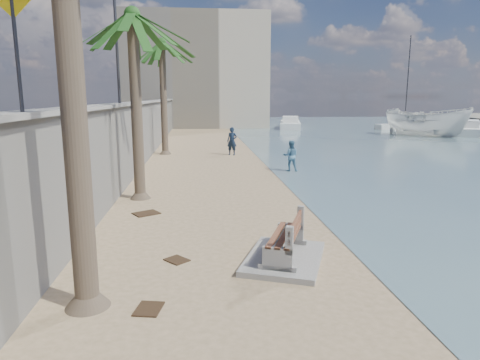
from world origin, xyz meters
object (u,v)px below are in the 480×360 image
palm_mid (132,17)px  palm_back (162,44)px  bench_far (285,243)px  person_b (291,154)px  yacht_far (290,125)px  sailboat_west (404,126)px  person_a (232,139)px  boat_cruiser (426,121)px  yacht_near (466,130)px

palm_mid → palm_back: (0.00, 13.15, 0.58)m
bench_far → person_b: (2.83, 12.43, 0.45)m
palm_mid → yacht_far: size_ratio=0.90×
yacht_far → sailboat_west: (13.56, -3.03, -0.01)m
person_a → palm_mid: bearing=-88.0°
boat_cruiser → palm_back: bearing=165.8°
yacht_near → sailboat_west: 7.95m
yacht_near → yacht_far: 19.73m
palm_back → person_a: (4.54, -0.89, -6.20)m
person_b → yacht_far: size_ratio=0.21×
palm_mid → sailboat_west: (27.40, 33.86, -6.35)m
person_b → yacht_near: person_b is taller
yacht_far → sailboat_west: sailboat_west is taller
bench_far → sailboat_west: sailboat_west is taller
palm_back → person_b: (7.11, -7.59, -6.37)m
person_b → sailboat_west: (20.29, 28.31, -0.56)m
palm_back → boat_cruiser: size_ratio=2.18×
bench_far → sailboat_west: (23.12, 40.73, -0.12)m
palm_mid → palm_back: size_ratio=0.93×
boat_cruiser → yacht_near: 6.22m
bench_far → sailboat_west: size_ratio=0.27×
palm_mid → sailboat_west: sailboat_west is taller
palm_back → person_b: palm_back is taller
person_a → yacht_near: (26.14, 14.36, -0.73)m
palm_back → yacht_near: palm_back is taller
person_a → bench_far: bearing=-68.5°
palm_back → yacht_near: 34.21m
yacht_near → yacht_far: bearing=91.3°
person_a → sailboat_west: size_ratio=0.19×
palm_mid → yacht_near: (30.68, 26.62, -6.34)m
yacht_near → sailboat_west: size_ratio=0.89×
person_a → boat_cruiser: size_ratio=0.57×
palm_back → palm_mid: bearing=-90.0°
palm_mid → palm_back: bearing=90.0°
person_a → boat_cruiser: boat_cruiser is taller
bench_far → yacht_far: 44.80m
palm_back → yacht_far: bearing=59.8°
bench_far → palm_back: palm_back is taller
sailboat_west → boat_cruiser: bearing=-104.6°
boat_cruiser → yacht_near: size_ratio=0.38×
palm_mid → palm_back: palm_back is taller
person_b → yacht_far: 32.06m
boat_cruiser → sailboat_west: 9.77m
yacht_far → palm_mid: bearing=171.2°
yacht_far → boat_cruiser: bearing=-126.4°
person_b → sailboat_west: size_ratio=0.16×
bench_far → sailboat_west: 46.84m
boat_cruiser → sailboat_west: sailboat_west is taller
palm_mid → palm_back: 13.16m
palm_back → person_b: size_ratio=4.58×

